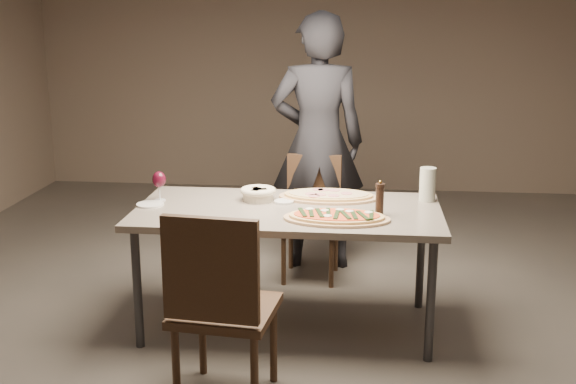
# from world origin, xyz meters

# --- Properties ---
(room) EXTENTS (7.00, 7.00, 7.00)m
(room) POSITION_xyz_m (0.00, 0.00, 1.40)
(room) COLOR #5A544D
(room) RESTS_ON ground
(dining_table) EXTENTS (1.80, 0.90, 0.75)m
(dining_table) POSITION_xyz_m (0.00, 0.00, 0.69)
(dining_table) COLOR slate
(dining_table) RESTS_ON ground
(zucchini_pizza) EXTENTS (0.60, 0.33, 0.05)m
(zucchini_pizza) POSITION_xyz_m (0.30, -0.21, 0.77)
(zucchini_pizza) COLOR tan
(zucchini_pizza) RESTS_ON dining_table
(ham_pizza) EXTENTS (0.62, 0.34, 0.04)m
(ham_pizza) POSITION_xyz_m (0.23, 0.26, 0.77)
(ham_pizza) COLOR tan
(ham_pizza) RESTS_ON dining_table
(bread_basket) EXTENTS (0.22, 0.22, 0.08)m
(bread_basket) POSITION_xyz_m (-0.20, 0.17, 0.80)
(bread_basket) COLOR beige
(bread_basket) RESTS_ON dining_table
(oil_dish) EXTENTS (0.12, 0.12, 0.01)m
(oil_dish) POSITION_xyz_m (-0.04, 0.12, 0.76)
(oil_dish) COLOR white
(oil_dish) RESTS_ON dining_table
(pepper_mill_left) EXTENTS (0.05, 0.05, 0.21)m
(pepper_mill_left) POSITION_xyz_m (0.83, 0.25, 0.85)
(pepper_mill_left) COLOR black
(pepper_mill_left) RESTS_ON dining_table
(pepper_mill_right) EXTENTS (0.05, 0.05, 0.21)m
(pepper_mill_right) POSITION_xyz_m (0.53, -0.09, 0.85)
(pepper_mill_right) COLOR black
(pepper_mill_right) RESTS_ON dining_table
(carafe) EXTENTS (0.10, 0.10, 0.21)m
(carafe) POSITION_xyz_m (0.83, 0.26, 0.85)
(carafe) COLOR silver
(carafe) RESTS_ON dining_table
(wine_glass) EXTENTS (0.08, 0.08, 0.18)m
(wine_glass) POSITION_xyz_m (-0.80, 0.09, 0.88)
(wine_glass) COLOR silver
(wine_glass) RESTS_ON dining_table
(side_plate) EXTENTS (0.16, 0.16, 0.01)m
(side_plate) POSITION_xyz_m (-0.83, -0.02, 0.76)
(side_plate) COLOR white
(side_plate) RESTS_ON dining_table
(chair_near) EXTENTS (0.52, 0.52, 1.00)m
(chair_near) POSITION_xyz_m (-0.23, -0.95, 0.56)
(chair_near) COLOR #3D2819
(chair_near) RESTS_ON ground
(chair_far) EXTENTS (0.43, 0.43, 0.87)m
(chair_far) POSITION_xyz_m (0.08, 0.91, 0.49)
(chair_far) COLOR #3D2819
(chair_far) RESTS_ON ground
(diner) EXTENTS (0.73, 0.51, 1.88)m
(diner) POSITION_xyz_m (0.10, 1.12, 0.94)
(diner) COLOR black
(diner) RESTS_ON ground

